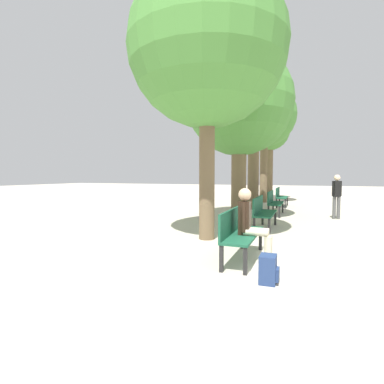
{
  "coord_description": "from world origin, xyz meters",
  "views": [
    {
      "loc": [
        -0.48,
        -5.18,
        1.54
      ],
      "look_at": [
        -4.75,
        6.07,
        0.85
      ],
      "focal_mm": 28.0,
      "sensor_mm": 36.0,
      "label": 1
    }
  ],
  "objects_px": {
    "person_seated": "(251,222)",
    "backpack": "(268,269)",
    "tree_row_2": "(254,119)",
    "tree_row_4": "(270,133)",
    "bench_row_2": "(274,201)",
    "bench_row_3": "(280,195)",
    "bench_row_1": "(262,210)",
    "tree_row_3": "(264,116)",
    "tree_row_1": "(239,103)",
    "pedestrian_near": "(337,194)",
    "tree_row_0": "(207,48)",
    "bench_row_0": "(238,230)"
  },
  "relations": [
    {
      "from": "bench_row_0",
      "to": "tree_row_0",
      "type": "bearing_deg",
      "value": 126.79
    },
    {
      "from": "tree_row_1",
      "to": "tree_row_4",
      "type": "xyz_separation_m",
      "value": [
        0.0,
        9.28,
        0.21
      ]
    },
    {
      "from": "bench_row_1",
      "to": "pedestrian_near",
      "type": "bearing_deg",
      "value": 53.52
    },
    {
      "from": "tree_row_0",
      "to": "tree_row_4",
      "type": "relative_size",
      "value": 1.13
    },
    {
      "from": "tree_row_0",
      "to": "person_seated",
      "type": "xyz_separation_m",
      "value": [
        1.31,
        -1.47,
        -3.77
      ]
    },
    {
      "from": "tree_row_4",
      "to": "person_seated",
      "type": "relative_size",
      "value": 4.29
    },
    {
      "from": "bench_row_1",
      "to": "tree_row_1",
      "type": "relative_size",
      "value": 0.3
    },
    {
      "from": "pedestrian_near",
      "to": "bench_row_2",
      "type": "bearing_deg",
      "value": 171.7
    },
    {
      "from": "tree_row_2",
      "to": "tree_row_4",
      "type": "relative_size",
      "value": 0.96
    },
    {
      "from": "pedestrian_near",
      "to": "person_seated",
      "type": "bearing_deg",
      "value": -107.23
    },
    {
      "from": "tree_row_4",
      "to": "bench_row_1",
      "type": "bearing_deg",
      "value": -84.51
    },
    {
      "from": "bench_row_3",
      "to": "person_seated",
      "type": "bearing_deg",
      "value": -88.6
    },
    {
      "from": "bench_row_0",
      "to": "tree_row_2",
      "type": "bearing_deg",
      "value": 97.44
    },
    {
      "from": "tree_row_1",
      "to": "pedestrian_near",
      "type": "bearing_deg",
      "value": 18.4
    },
    {
      "from": "tree_row_1",
      "to": "tree_row_2",
      "type": "distance_m",
      "value": 3.12
    },
    {
      "from": "bench_row_0",
      "to": "bench_row_2",
      "type": "relative_size",
      "value": 1.0
    },
    {
      "from": "tree_row_2",
      "to": "backpack",
      "type": "height_order",
      "value": "tree_row_2"
    },
    {
      "from": "tree_row_2",
      "to": "tree_row_4",
      "type": "distance_m",
      "value": 6.16
    },
    {
      "from": "bench_row_2",
      "to": "pedestrian_near",
      "type": "height_order",
      "value": "pedestrian_near"
    },
    {
      "from": "bench_row_1",
      "to": "bench_row_2",
      "type": "height_order",
      "value": "same"
    },
    {
      "from": "tree_row_3",
      "to": "tree_row_4",
      "type": "bearing_deg",
      "value": 90.0
    },
    {
      "from": "tree_row_2",
      "to": "tree_row_3",
      "type": "height_order",
      "value": "tree_row_3"
    },
    {
      "from": "bench_row_0",
      "to": "person_seated",
      "type": "relative_size",
      "value": 1.34
    },
    {
      "from": "person_seated",
      "to": "pedestrian_near",
      "type": "distance_m",
      "value": 6.47
    },
    {
      "from": "pedestrian_near",
      "to": "tree_row_3",
      "type": "bearing_deg",
      "value": 120.23
    },
    {
      "from": "bench_row_2",
      "to": "tree_row_3",
      "type": "distance_m",
      "value": 6.81
    },
    {
      "from": "person_seated",
      "to": "pedestrian_near",
      "type": "xyz_separation_m",
      "value": [
        1.92,
        6.18,
        0.19
      ]
    },
    {
      "from": "tree_row_2",
      "to": "tree_row_3",
      "type": "bearing_deg",
      "value": 90.0
    },
    {
      "from": "tree_row_0",
      "to": "backpack",
      "type": "relative_size",
      "value": 15.85
    },
    {
      "from": "tree_row_0",
      "to": "pedestrian_near",
      "type": "height_order",
      "value": "tree_row_0"
    },
    {
      "from": "bench_row_3",
      "to": "tree_row_2",
      "type": "xyz_separation_m",
      "value": [
        -1.07,
        -1.5,
        3.49
      ]
    },
    {
      "from": "bench_row_1",
      "to": "tree_row_3",
      "type": "height_order",
      "value": "tree_row_3"
    },
    {
      "from": "bench_row_1",
      "to": "tree_row_0",
      "type": "xyz_separation_m",
      "value": [
        -1.07,
        -1.8,
        3.93
      ]
    },
    {
      "from": "tree_row_1",
      "to": "tree_row_2",
      "type": "xyz_separation_m",
      "value": [
        0.0,
        3.12,
        0.02
      ]
    },
    {
      "from": "tree_row_3",
      "to": "person_seated",
      "type": "bearing_deg",
      "value": -83.64
    },
    {
      "from": "tree_row_0",
      "to": "tree_row_1",
      "type": "relative_size",
      "value": 1.08
    },
    {
      "from": "bench_row_3",
      "to": "bench_row_2",
      "type": "bearing_deg",
      "value": -90.0
    },
    {
      "from": "bench_row_3",
      "to": "tree_row_4",
      "type": "height_order",
      "value": "tree_row_4"
    },
    {
      "from": "bench_row_2",
      "to": "bench_row_3",
      "type": "relative_size",
      "value": 1.0
    },
    {
      "from": "bench_row_2",
      "to": "backpack",
      "type": "xyz_separation_m",
      "value": [
        0.66,
        -7.51,
        -0.34
      ]
    },
    {
      "from": "tree_row_0",
      "to": "tree_row_1",
      "type": "height_order",
      "value": "tree_row_0"
    },
    {
      "from": "bench_row_3",
      "to": "tree_row_3",
      "type": "height_order",
      "value": "tree_row_3"
    },
    {
      "from": "pedestrian_near",
      "to": "bench_row_3",
      "type": "bearing_deg",
      "value": 121.31
    },
    {
      "from": "tree_row_0",
      "to": "bench_row_0",
      "type": "bearing_deg",
      "value": -53.21
    },
    {
      "from": "tree_row_1",
      "to": "bench_row_1",
      "type": "bearing_deg",
      "value": -59.87
    },
    {
      "from": "bench_row_1",
      "to": "bench_row_2",
      "type": "distance_m",
      "value": 3.23
    },
    {
      "from": "pedestrian_near",
      "to": "bench_row_0",
      "type": "bearing_deg",
      "value": -109.33
    },
    {
      "from": "person_seated",
      "to": "backpack",
      "type": "distance_m",
      "value": 1.2
    },
    {
      "from": "tree_row_2",
      "to": "backpack",
      "type": "xyz_separation_m",
      "value": [
        1.73,
        -9.23,
        -3.83
      ]
    },
    {
      "from": "tree_row_2",
      "to": "person_seated",
      "type": "bearing_deg",
      "value": -80.98
    }
  ]
}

